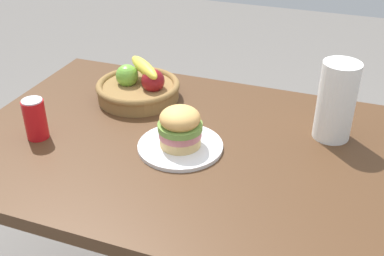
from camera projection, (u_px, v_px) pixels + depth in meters
name	position (u px, v px, depth m)	size (l,w,h in m)	color
dining_table	(199.00, 173.00, 1.44)	(1.40, 0.90, 0.75)	#4C301C
plate	(180.00, 146.00, 1.38)	(0.25, 0.25, 0.01)	white
sandwich	(180.00, 127.00, 1.34)	(0.13, 0.13, 0.12)	#E5BC75
soda_can	(35.00, 119.00, 1.40)	(0.07, 0.07, 0.13)	red
fruit_basket	(139.00, 87.00, 1.63)	(0.29, 0.29, 0.14)	olive
paper_towel_roll	(336.00, 101.00, 1.37)	(0.11, 0.11, 0.24)	white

